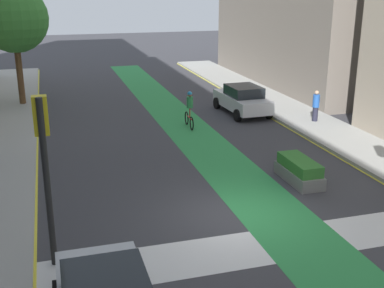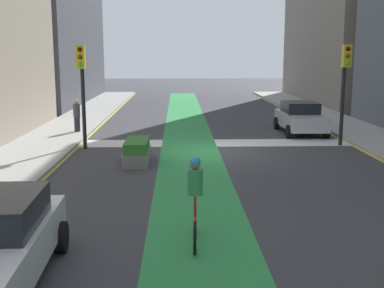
{
  "view_description": "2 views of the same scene",
  "coord_description": "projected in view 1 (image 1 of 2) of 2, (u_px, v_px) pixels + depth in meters",
  "views": [
    {
      "loc": [
        -5.2,
        -12.85,
        6.82
      ],
      "look_at": [
        -0.15,
        4.36,
        0.97
      ],
      "focal_mm": 46.01,
      "sensor_mm": 36.0,
      "label": 1
    },
    {
      "loc": [
        1.66,
        19.66,
        3.97
      ],
      "look_at": [
        1.23,
        4.85,
        1.23
      ],
      "focal_mm": 45.8,
      "sensor_mm": 36.0,
      "label": 2
    }
  ],
  "objects": [
    {
      "name": "curb_stripe_left",
      "position": [
        34.0,
        242.0,
        13.62
      ],
      "size": [
        0.16,
        60.0,
        0.01
      ],
      "primitive_type": "cube",
      "color": "yellow",
      "rests_on": "ground_plane"
    },
    {
      "name": "ground_plane",
      "position": [
        236.0,
        215.0,
        15.23
      ],
      "size": [
        120.0,
        120.0,
        0.0
      ],
      "primitive_type": "plane",
      "color": "#38383D"
    },
    {
      "name": "pedestrian_sidewalk_right_a",
      "position": [
        316.0,
        106.0,
        24.9
      ],
      "size": [
        0.34,
        0.34,
        1.58
      ],
      "color": "#262638",
      "rests_on": "sidewalk_right"
    },
    {
      "name": "street_tree_near",
      "position": [
        14.0,
        19.0,
        27.37
      ],
      "size": [
        3.8,
        3.8,
        6.74
      ],
      "color": "brown",
      "rests_on": "sidewalk_left"
    },
    {
      "name": "bike_lane_paint",
      "position": [
        271.0,
        210.0,
        15.54
      ],
      "size": [
        2.4,
        60.0,
        0.01
      ],
      "primitive_type": "cube",
      "color": "#2D8C47",
      "rests_on": "ground_plane"
    },
    {
      "name": "median_planter",
      "position": [
        299.0,
        171.0,
        17.73
      ],
      "size": [
        0.91,
        2.24,
        0.85
      ],
      "color": "slate",
      "rests_on": "ground_plane"
    },
    {
      "name": "cyclist_in_lane",
      "position": [
        189.0,
        109.0,
        24.19
      ],
      "size": [
        0.32,
        1.73,
        1.86
      ],
      "color": "black",
      "rests_on": "ground_plane"
    },
    {
      "name": "car_white_right_far",
      "position": [
        242.0,
        99.0,
        26.94
      ],
      "size": [
        2.16,
        4.27,
        1.57
      ],
      "color": "silver",
      "rests_on": "ground_plane"
    },
    {
      "name": "traffic_signal_near_left",
      "position": [
        44.0,
        150.0,
        11.76
      ],
      "size": [
        0.35,
        0.52,
        4.34
      ],
      "color": "black",
      "rests_on": "ground_plane"
    },
    {
      "name": "crosswalk_band",
      "position": [
        263.0,
        246.0,
        13.4
      ],
      "size": [
        12.0,
        1.8,
        0.01
      ],
      "primitive_type": "cube",
      "color": "silver",
      "rests_on": "ground_plane"
    }
  ]
}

